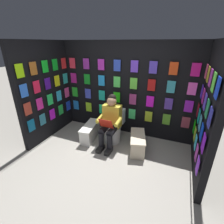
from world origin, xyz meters
The scene contains 8 objects.
ground_plane centered at (0.00, 0.00, 0.00)m, with size 30.00×30.00×0.00m, color #9E998E.
display_wall_back centered at (0.00, -1.69, 1.14)m, with size 3.42×0.14×2.28m.
display_wall_left centered at (-1.71, -0.82, 1.14)m, with size 0.14×1.64×2.28m.
display_wall_right centered at (1.71, -0.82, 1.14)m, with size 0.14×1.64×2.28m.
toilet centered at (0.10, -1.17, 0.33)m, with size 0.41×0.55×0.77m.
person_reading centered at (0.10, -0.94, 0.60)m, with size 0.53×0.68×1.19m.
comic_longbox_near centered at (0.66, -0.99, 0.19)m, with size 0.37×0.80×0.37m.
comic_longbox_far centered at (-0.54, -0.96, 0.19)m, with size 0.49×0.78×0.38m.
Camera 1 is at (-1.21, 2.08, 2.22)m, focal length 26.43 mm.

